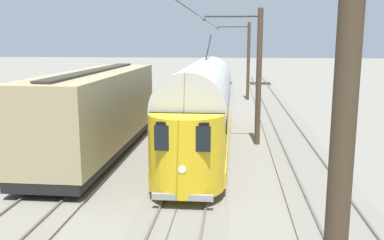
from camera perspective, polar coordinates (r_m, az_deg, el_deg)
The scene contains 10 objects.
ground_plane at distance 22.36m, azimuth 1.58°, elevation -3.13°, with size 220.00×220.00×0.00m, color gray.
track_streetcar_siding at distance 22.83m, azimuth 13.60°, elevation -3.00°, with size 2.80×80.00×0.18m.
track_adjacent_siding at distance 22.65m, azimuth 1.64°, elevation -2.81°, with size 2.80×80.00×0.18m.
track_third_siding at distance 23.45m, azimuth -9.99°, elevation -2.50°, with size 2.80×80.00×0.18m.
vintage_streetcar at distance 21.01m, azimuth 1.43°, elevation 2.25°, with size 2.65×16.79×5.51m.
coach_adjacent at distance 19.88m, azimuth -12.80°, elevation 1.23°, with size 2.96×12.00×3.85m.
catenary_pole_foreground at distance 38.67m, azimuth 7.47°, elevation 8.07°, with size 3.00×0.28×6.91m.
catenary_pole_mid_near at distance 21.83m, azimuth 8.76°, elevation 6.06°, with size 3.00×0.28×6.91m.
catenary_pole_mid_far at distance 5.27m, azimuth 18.27°, elevation -8.92°, with size 3.00×0.28×6.91m.
overhead_wire_run at distance 14.20m, azimuth -0.37°, elevation 14.83°, with size 2.80×54.66×0.18m.
Camera 1 is at (-1.54, 21.66, 5.35)m, focal length 39.63 mm.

